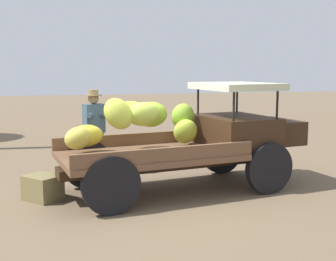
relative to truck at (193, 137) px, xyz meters
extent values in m
plane|color=brown|center=(-0.76, -0.25, -0.94)|extent=(60.00, 60.00, 0.00)
cube|color=#352113|center=(-0.40, -0.09, -0.44)|extent=(4.02, 1.05, 0.16)
cylinder|color=black|center=(0.91, 0.92, -0.49)|extent=(0.90, 0.27, 0.89)
cylinder|color=black|center=(1.16, -0.66, -0.49)|extent=(0.90, 0.27, 0.89)
cylinder|color=black|center=(-1.86, 0.49, -0.49)|extent=(0.90, 0.27, 0.89)
cylinder|color=black|center=(-1.61, -1.09, -0.49)|extent=(0.90, 0.27, 0.89)
cube|color=brown|center=(-0.84, -0.16, -0.26)|extent=(3.23, 2.16, 0.10)
cube|color=brown|center=(-0.97, 0.63, -0.10)|extent=(2.98, 0.54, 0.22)
cube|color=brown|center=(-0.72, -0.95, -0.10)|extent=(2.98, 0.54, 0.22)
cube|color=#352113|center=(0.84, 0.10, 0.06)|extent=(1.32, 1.67, 0.55)
cube|color=#352113|center=(1.73, 0.24, 0.01)|extent=(0.85, 1.16, 0.44)
cylinder|color=black|center=(1.17, 0.80, 0.61)|extent=(0.04, 0.04, 0.55)
cylinder|color=black|center=(1.37, -0.47, 0.61)|extent=(0.04, 0.04, 0.55)
cylinder|color=black|center=(0.30, 0.67, 0.61)|extent=(0.04, 0.04, 0.55)
cylinder|color=black|center=(0.50, -0.61, 0.61)|extent=(0.04, 0.04, 0.55)
cube|color=beige|center=(0.84, 0.10, 0.89)|extent=(1.44, 1.69, 0.12)
ellipsoid|color=gold|center=(-1.42, -0.59, 0.51)|extent=(0.77, 0.77, 0.61)
ellipsoid|color=#B3C844|center=(-0.99, -0.42, 0.47)|extent=(0.76, 0.71, 0.47)
ellipsoid|color=#7FAE2D|center=(-0.07, 0.45, 0.32)|extent=(0.62, 0.61, 0.52)
ellipsoid|color=gold|center=(-1.88, 0.07, 0.08)|extent=(0.70, 0.60, 0.41)
ellipsoid|color=#91C02E|center=(-0.79, -0.06, 0.43)|extent=(0.72, 0.70, 0.58)
ellipsoid|color=#AABE37|center=(-0.08, 0.22, 0.07)|extent=(0.48, 0.53, 0.57)
ellipsoid|color=yellow|center=(-1.10, 0.21, 0.45)|extent=(0.68, 0.65, 0.48)
ellipsoid|color=gold|center=(-2.02, -0.08, 0.07)|extent=(0.71, 0.70, 0.50)
cylinder|color=#423F46|center=(-1.51, 1.54, -0.51)|extent=(0.15, 0.15, 0.86)
cylinder|color=#423F46|center=(-1.75, 1.45, -0.51)|extent=(0.15, 0.15, 0.86)
cube|color=#435C6C|center=(-1.63, 1.50, 0.21)|extent=(0.46, 0.36, 0.58)
cylinder|color=#435C6C|center=(-1.50, 1.44, 0.30)|extent=(0.39, 0.29, 0.10)
cylinder|color=#435C6C|center=(-1.69, 1.37, 0.30)|extent=(0.22, 0.41, 0.10)
sphere|color=#9C7B4D|center=(-1.63, 1.50, 0.61)|extent=(0.22, 0.22, 0.22)
cylinder|color=#90764E|center=(-1.63, 1.50, 0.68)|extent=(0.34, 0.34, 0.02)
cylinder|color=#90764E|center=(-1.63, 1.50, 0.74)|extent=(0.20, 0.20, 0.10)
cube|color=olive|center=(-2.61, -0.07, -0.73)|extent=(0.70, 0.71, 0.41)
camera|label=1|loc=(-2.33, -7.22, 1.19)|focal=46.02mm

